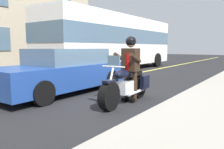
# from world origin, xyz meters

# --- Properties ---
(ground_plane) EXTENTS (80.00, 80.00, 0.00)m
(ground_plane) POSITION_xyz_m (0.00, 0.00, 0.00)
(ground_plane) COLOR black
(lane_center_stripe) EXTENTS (60.00, 0.16, 0.01)m
(lane_center_stripe) POSITION_xyz_m (0.00, -2.00, 0.01)
(lane_center_stripe) COLOR #E5DB4C
(lane_center_stripe) RESTS_ON ground_plane
(motorcycle_main) EXTENTS (2.22, 0.67, 1.26)m
(motorcycle_main) POSITION_xyz_m (0.11, 1.02, 0.45)
(motorcycle_main) COLOR black
(motorcycle_main) RESTS_ON ground_plane
(rider_main) EXTENTS (0.64, 0.57, 1.74)m
(rider_main) POSITION_xyz_m (-0.08, 1.01, 1.04)
(rider_main) COLOR black
(rider_main) RESTS_ON ground_plane
(bus_far) EXTENTS (11.05, 2.70, 3.30)m
(bus_far) POSITION_xyz_m (-6.71, -3.99, 1.87)
(bus_far) COLOR white
(bus_far) RESTS_ON ground_plane
(car_silver) EXTENTS (4.60, 1.92, 1.40)m
(car_silver) POSITION_xyz_m (0.07, -1.37, 0.69)
(car_silver) COLOR navy
(car_silver) RESTS_ON ground_plane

